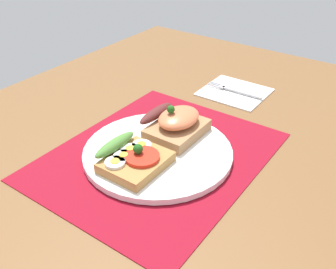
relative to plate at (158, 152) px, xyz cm
name	(u,v)px	position (x,y,z in cm)	size (l,w,h in cm)	color
ground_plane	(158,164)	(0.00, 0.00, -2.42)	(120.00, 90.00, 3.20)	brown
placemat	(158,155)	(0.00, 0.00, -0.67)	(39.47, 32.29, 0.30)	maroon
plate	(158,152)	(0.00, 0.00, 0.00)	(25.46, 25.46, 1.04)	white
sandwich_egg_tomato	(133,158)	(-5.75, 0.55, 1.86)	(10.17, 9.96, 3.85)	#B17D42
sandwich_salmon	(174,123)	(5.99, 0.70, 2.70)	(10.62, 9.60, 6.03)	#AB7B50
napkin	(235,91)	(29.74, 0.55, -0.52)	(12.90, 13.84, 0.60)	white
fork	(233,90)	(29.42, 0.92, -0.06)	(1.62, 13.17, 0.32)	#B7B7BC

